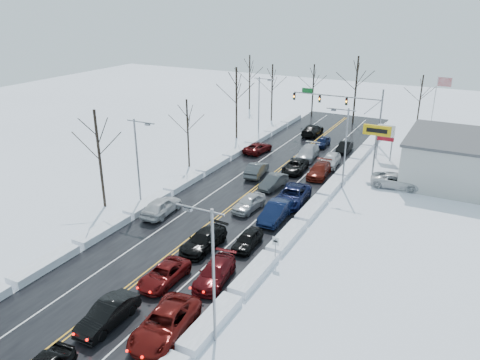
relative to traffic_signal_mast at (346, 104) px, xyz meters
The scene contains 44 objects.
ground 28.73m from the traffic_signal_mast, 97.02° to the right, with size 160.00×160.00×0.00m, color white.
road_surface 26.78m from the traffic_signal_mast, 97.55° to the right, with size 14.00×84.00×0.01m, color black.
snow_bank_left 28.77m from the traffic_signal_mast, 113.03° to the right, with size 1.46×72.00×0.65m, color white.
snow_bank_right 26.88m from the traffic_signal_mast, 80.92° to the right, with size 1.46×72.00×0.65m, color white.
traffic_signal_mast is the anchor object (origin of this frame).
tires_plus_sign 13.92m from the traffic_signal_mast, 59.54° to the right, with size 3.20×0.34×6.00m.
used_vehicles_sign 9.50m from the traffic_signal_mast, 40.34° to the right, with size 2.20×0.22×4.65m.
speed_limit_sign 36.51m from the traffic_signal_mast, 82.48° to the right, with size 0.55×0.09×2.35m.
flagpole 11.90m from the traffic_signal_mast, ahead, with size 1.87×1.20×10.00m.
streetlight_se 46.25m from the traffic_signal_mast, 83.98° to the right, with size 3.20×0.25×9.00m.
streetlight_ne 18.63m from the traffic_signal_mast, 74.91° to the right, with size 3.20×0.25×9.00m.
streetlight_sw 34.08m from the traffic_signal_mast, 110.16° to the right, with size 3.20×0.25×9.00m.
streetlight_nw 12.40m from the traffic_signal_mast, 161.23° to the right, with size 3.20×0.25×9.00m.
tree_left_b 37.16m from the traffic_signal_mast, 113.74° to the right, with size 4.00×4.00×10.00m.
tree_left_c 24.38m from the traffic_signal_mast, 124.90° to the right, with size 3.40×3.40×8.50m.
tree_left_d 15.93m from the traffic_signal_mast, 157.76° to the right, with size 4.20×4.20×10.50m.
tree_left_e 15.51m from the traffic_signal_mast, 157.13° to the left, with size 3.80×3.80×9.50m.
tree_far_a 24.63m from the traffic_signal_mast, 150.75° to the left, with size 4.00×4.00×10.00m.
tree_far_b 16.10m from the traffic_signal_mast, 125.98° to the left, with size 3.60×3.60×9.00m.
tree_far_c 11.32m from the traffic_signal_mast, 97.48° to the left, with size 4.40×4.40×11.00m.
tree_far_d 15.16m from the traffic_signal_mast, 55.64° to the left, with size 3.40×3.40×8.50m.
queued_car_1 48.22m from the traffic_signal_mast, 92.23° to the right, with size 1.68×4.81×1.58m, color black.
queued_car_2 42.63m from the traffic_signal_mast, 92.08° to the right, with size 2.20×4.77×1.33m, color #510B0A.
queued_car_3 37.02m from the traffic_signal_mast, 92.46° to the right, with size 2.13×5.25×1.52m, color black.
queued_car_4 28.49m from the traffic_signal_mast, 93.35° to the right, with size 1.80×4.48×1.53m, color #BDBDC0.
queued_car_5 22.26m from the traffic_signal_mast, 94.70° to the right, with size 1.54×4.41×1.45m, color #393B3D.
queued_car_6 16.49m from the traffic_signal_mast, 95.63° to the right, with size 2.33×5.06×1.41m, color black.
queued_car_7 11.65m from the traffic_signal_mast, 100.52° to the right, with size 2.28×5.62×1.63m, color #9C9EA4.
queued_car_8 7.07m from the traffic_signal_mast, 114.18° to the right, with size 1.58×3.92×1.34m, color black.
queued_car_10 47.30m from the traffic_signal_mast, 87.59° to the right, with size 2.73×5.92×1.64m, color #510D0A.
queued_car_11 40.80m from the traffic_signal_mast, 87.50° to the right, with size 2.04×5.01×1.46m, color #48090C.
queued_car_12 35.16m from the traffic_signal_mast, 87.34° to the right, with size 1.63×4.04×1.38m, color black.
queued_car_13 29.36m from the traffic_signal_mast, 86.65° to the right, with size 1.81×5.19×1.71m, color black.
queued_car_14 25.03m from the traffic_signal_mast, 86.22° to the right, with size 2.78×6.02×1.67m, color black.
queued_car_15 16.74m from the traffic_signal_mast, 84.17° to the right, with size 2.12×5.22×1.51m, color #4D110A.
queued_car_16 13.00m from the traffic_signal_mast, 81.61° to the right, with size 1.92×4.77×1.62m, color silver.
queued_car_17 7.66m from the traffic_signal_mast, 71.90° to the right, with size 1.45×4.15×1.37m, color black.
oncoming_car_0 20.37m from the traffic_signal_mast, 104.96° to the right, with size 1.67×4.78×1.58m, color #3E4143.
oncoming_car_1 14.96m from the traffic_signal_mast, 129.00° to the right, with size 2.26×4.91×1.36m, color #4A090A.
oncoming_car_2 7.51m from the traffic_signal_mast, behind, with size 2.27×5.59×1.62m, color black.
oncoming_car_3 34.38m from the traffic_signal_mast, 104.91° to the right, with size 2.04×5.06×1.72m, color silver.
parked_car_0 19.07m from the traffic_signal_mast, 55.32° to the right, with size 2.61×5.65×1.57m, color silver.
parked_car_1 19.01m from the traffic_signal_mast, 41.30° to the right, with size 2.35×5.77×1.67m, color #3C3F41.
parked_car_2 14.50m from the traffic_signal_mast, 31.82° to the right, with size 1.57×3.89×1.33m, color black.
Camera 1 is at (20.68, -38.01, 19.95)m, focal length 35.00 mm.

